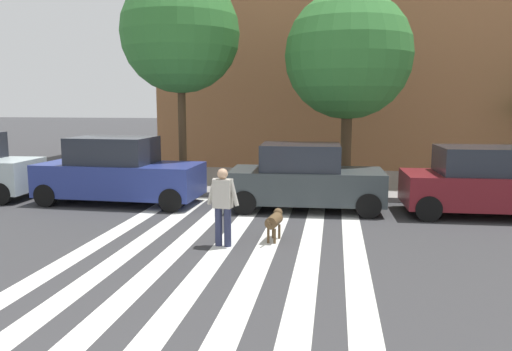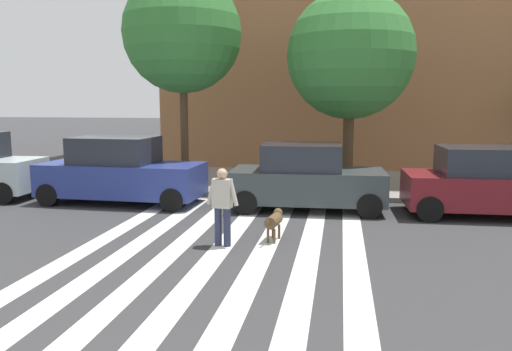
# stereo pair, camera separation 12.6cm
# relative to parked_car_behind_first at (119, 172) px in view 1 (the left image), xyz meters

# --- Properties ---
(ground_plane) EXTENTS (160.00, 160.00, 0.00)m
(ground_plane) POSITION_rel_parked_car_behind_first_xyz_m (2.98, -5.10, -0.93)
(ground_plane) COLOR #353538
(sidewalk_far) EXTENTS (80.00, 6.00, 0.15)m
(sidewalk_far) POSITION_rel_parked_car_behind_first_xyz_m (2.98, 4.34, -0.85)
(sidewalk_far) COLOR gray
(sidewalk_far) RESTS_ON ground_plane
(crosswalk_stripes) EXTENTS (5.85, 12.29, 0.01)m
(crosswalk_stripes) POSITION_rel_parked_car_behind_first_xyz_m (4.03, -5.10, -0.92)
(crosswalk_stripes) COLOR silver
(crosswalk_stripes) RESTS_ON ground_plane
(parked_car_behind_first) EXTENTS (4.81, 2.08, 1.97)m
(parked_car_behind_first) POSITION_rel_parked_car_behind_first_xyz_m (0.00, 0.00, 0.00)
(parked_car_behind_first) COLOR navy
(parked_car_behind_first) RESTS_ON ground_plane
(parked_car_third_in_line) EXTENTS (4.27, 2.08, 1.84)m
(parked_car_third_in_line) POSITION_rel_parked_car_behind_first_xyz_m (5.49, -0.00, -0.05)
(parked_car_third_in_line) COLOR #323A3E
(parked_car_third_in_line) RESTS_ON ground_plane
(parked_car_fourth_in_line) EXTENTS (4.85, 2.10, 1.83)m
(parked_car_fourth_in_line) POSITION_rel_parked_car_behind_first_xyz_m (10.50, -0.00, -0.03)
(parked_car_fourth_in_line) COLOR maroon
(parked_car_fourth_in_line) RESTS_ON ground_plane
(street_tree_nearest) EXTENTS (3.87, 3.87, 6.98)m
(street_tree_nearest) POSITION_rel_parked_car_behind_first_xyz_m (1.25, 2.33, 4.26)
(street_tree_nearest) COLOR #4C3823
(street_tree_nearest) RESTS_ON sidewalk_far
(street_tree_middle) EXTENTS (4.06, 4.06, 6.34)m
(street_tree_middle) POSITION_rel_parked_car_behind_first_xyz_m (6.65, 2.73, 3.52)
(street_tree_middle) COLOR #4C3823
(street_tree_middle) RESTS_ON sidewalk_far
(pedestrian_dog_walker) EXTENTS (0.71, 0.29, 1.64)m
(pedestrian_dog_walker) POSITION_rel_parked_car_behind_first_xyz_m (4.03, -3.86, 0.00)
(pedestrian_dog_walker) COLOR #282D4C
(pedestrian_dog_walker) RESTS_ON ground_plane
(dog_on_leash) EXTENTS (0.33, 0.98, 0.65)m
(dog_on_leash) POSITION_rel_parked_car_behind_first_xyz_m (5.04, -3.25, -0.48)
(dog_on_leash) COLOR brown
(dog_on_leash) RESTS_ON ground_plane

